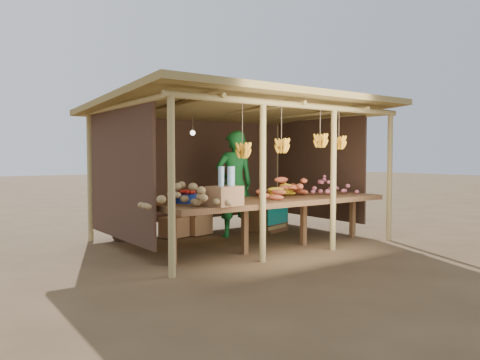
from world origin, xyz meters
TOP-DOWN VIEW (x-y plane):
  - ground at (0.00, 0.00)m, footprint 60.00×60.00m
  - stall_structure at (-0.01, -0.00)m, footprint 4.70×3.50m
  - counter at (0.00, -0.95)m, footprint 3.90×1.05m
  - potato_heap at (-1.77, -1.25)m, footprint 1.20×0.99m
  - sweet_potato_heap at (0.36, -0.87)m, footprint 1.23×0.95m
  - onion_heap at (1.29, -0.93)m, footprint 0.89×0.66m
  - banana_pile at (0.39, -0.69)m, footprint 0.76×0.60m
  - tomato_basin at (-1.44, -0.70)m, footprint 0.35×0.35m
  - bottle_box at (-1.23, -1.34)m, footprint 0.46×0.39m
  - vendor at (0.15, 0.37)m, footprint 0.79×0.63m
  - tarp_crate at (1.03, 0.50)m, footprint 0.84×0.78m
  - carton_stack at (-0.47, 0.91)m, footprint 1.01×0.46m
  - burlap_sacks at (-1.44, 1.20)m, footprint 0.82×0.43m

SIDE VIEW (x-z plane):
  - ground at x=0.00m, z-range 0.00..0.00m
  - burlap_sacks at x=-1.44m, z-range -0.04..0.54m
  - carton_stack at x=-0.47m, z-range -0.04..0.67m
  - tarp_crate at x=1.03m, z-range -0.07..0.75m
  - counter at x=0.00m, z-range 0.34..1.14m
  - tomato_basin at x=-1.44m, z-range 0.78..0.97m
  - vendor at x=0.15m, z-range 0.00..1.91m
  - banana_pile at x=0.39m, z-range 0.80..1.15m
  - onion_heap at x=1.29m, z-range 0.80..1.16m
  - sweet_potato_heap at x=0.36m, z-range 0.80..1.16m
  - potato_heap at x=-1.77m, z-range 0.80..1.17m
  - bottle_box at x=-1.23m, z-range 0.74..1.27m
  - stall_structure at x=-0.01m, z-range 0.70..3.13m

